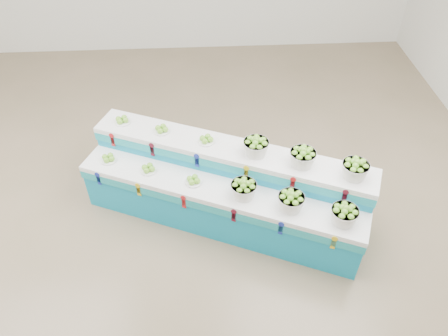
{
  "coord_description": "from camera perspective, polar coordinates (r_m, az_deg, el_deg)",
  "views": [
    {
      "loc": [
        0.61,
        -3.82,
        4.53
      ],
      "look_at": [
        0.85,
        0.13,
        0.87
      ],
      "focal_mm": 34.93,
      "sensor_mm": 36.0,
      "label": 1
    }
  ],
  "objects": [
    {
      "name": "ground",
      "position": [
        5.96,
        -8.15,
        -7.34
      ],
      "size": [
        10.0,
        10.0,
        0.0
      ],
      "primitive_type": "plane",
      "color": "#736449",
      "rests_on": "ground"
    },
    {
      "name": "basket_lower_mid",
      "position": [
        5.1,
        8.77,
        -4.26
      ],
      "size": [
        0.41,
        0.41,
        0.23
      ],
      "primitive_type": null,
      "rotation": [
        0.0,
        0.0,
        -0.41
      ],
      "color": "silver",
      "rests_on": "display_stand"
    },
    {
      "name": "basket_lower_left",
      "position": [
        5.18,
        2.59,
        -2.73
      ],
      "size": [
        0.41,
        0.41,
        0.23
      ],
      "primitive_type": null,
      "rotation": [
        0.0,
        0.0,
        -0.41
      ],
      "color": "silver",
      "rests_on": "display_stand"
    },
    {
      "name": "plate_upper_mid",
      "position": [
        5.72,
        -8.15,
        5.09
      ],
      "size": [
        0.28,
        0.28,
        0.1
      ],
      "primitive_type": "cylinder",
      "rotation": [
        0.0,
        0.0,
        -0.41
      ],
      "color": "white",
      "rests_on": "display_stand"
    },
    {
      "name": "basket_upper_right",
      "position": [
        5.21,
        16.78,
        -0.1
      ],
      "size": [
        0.41,
        0.41,
        0.23
      ],
      "primitive_type": null,
      "rotation": [
        0.0,
        0.0,
        -0.41
      ],
      "color": "silver",
      "rests_on": "display_stand"
    },
    {
      "name": "plate_lower_left",
      "position": [
        5.88,
        -14.91,
        1.28
      ],
      "size": [
        0.28,
        0.28,
        0.1
      ],
      "primitive_type": "cylinder",
      "rotation": [
        0.0,
        0.0,
        -0.41
      ],
      "color": "white",
      "rests_on": "display_stand"
    },
    {
      "name": "plate_lower_mid",
      "position": [
        5.62,
        -9.87,
        -0.03
      ],
      "size": [
        0.28,
        0.28,
        0.1
      ],
      "primitive_type": "cylinder",
      "rotation": [
        0.0,
        0.0,
        -0.41
      ],
      "color": "white",
      "rests_on": "display_stand"
    },
    {
      "name": "plate_upper_right",
      "position": [
        5.51,
        -2.32,
        3.8
      ],
      "size": [
        0.28,
        0.28,
        0.1
      ],
      "primitive_type": "cylinder",
      "rotation": [
        0.0,
        0.0,
        -0.41
      ],
      "color": "white",
      "rests_on": "display_stand"
    },
    {
      "name": "basket_lower_right",
      "position": [
        5.09,
        15.47,
        -5.86
      ],
      "size": [
        0.41,
        0.41,
        0.23
      ],
      "primitive_type": null,
      "rotation": [
        0.0,
        0.0,
        -0.41
      ],
      "color": "silver",
      "rests_on": "display_stand"
    },
    {
      "name": "plate_upper_left",
      "position": [
        5.98,
        -13.2,
        6.16
      ],
      "size": [
        0.28,
        0.28,
        0.1
      ],
      "primitive_type": "cylinder",
      "rotation": [
        0.0,
        0.0,
        -0.41
      ],
      "color": "white",
      "rests_on": "display_stand"
    },
    {
      "name": "plate_lower_right",
      "position": [
        5.39,
        -4.0,
        -1.56
      ],
      "size": [
        0.28,
        0.28,
        0.1
      ],
      "primitive_type": "cylinder",
      "rotation": [
        0.0,
        0.0,
        -0.41
      ],
      "color": "white",
      "rests_on": "display_stand"
    },
    {
      "name": "basket_upper_left",
      "position": [
        5.3,
        4.2,
        2.86
      ],
      "size": [
        0.41,
        0.41,
        0.23
      ],
      "primitive_type": null,
      "rotation": [
        0.0,
        0.0,
        -0.41
      ],
      "color": "silver",
      "rests_on": "display_stand"
    },
    {
      "name": "basket_upper_mid",
      "position": [
        5.23,
        10.26,
        1.44
      ],
      "size": [
        0.41,
        0.41,
        0.23
      ],
      "primitive_type": null,
      "rotation": [
        0.0,
        0.0,
        -0.41
      ],
      "color": "silver",
      "rests_on": "display_stand"
    },
    {
      "name": "display_stand",
      "position": [
        5.64,
        -0.0,
        -2.69
      ],
      "size": [
        3.76,
        2.33,
        1.02
      ],
      "primitive_type": null,
      "rotation": [
        0.0,
        0.0,
        -0.41
      ],
      "color": "#138EB7",
      "rests_on": "ground"
    }
  ]
}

